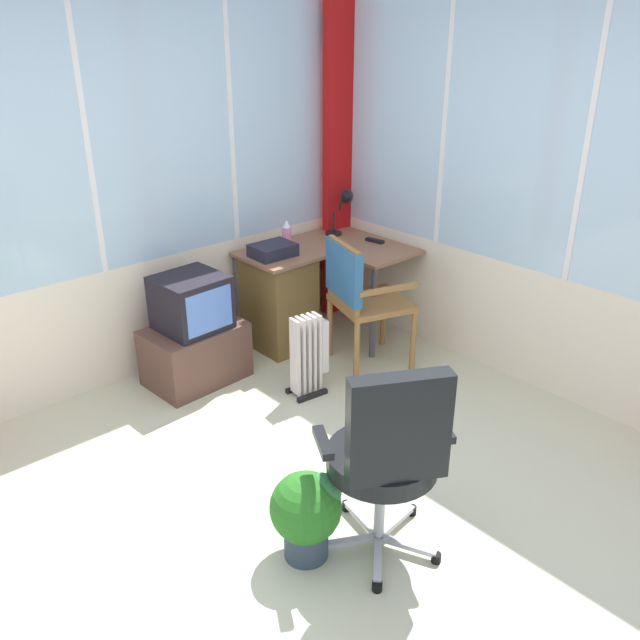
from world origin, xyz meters
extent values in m
cube|color=beige|center=(0.00, 0.00, -0.03)|extent=(5.10, 5.07, 0.06)
cube|color=#F1E3C6|center=(0.00, 2.06, 0.40)|extent=(4.10, 0.06, 0.80)
cube|color=silver|center=(0.00, 2.06, 1.62)|extent=(4.02, 0.06, 1.63)
cube|color=white|center=(0.00, 2.06, 1.62)|extent=(0.04, 0.07, 1.63)
cube|color=white|center=(1.03, 2.06, 1.62)|extent=(0.04, 0.07, 1.63)
cube|color=#F1E3C6|center=(2.08, 0.00, 0.40)|extent=(0.06, 4.07, 0.80)
cube|color=silver|center=(2.08, 0.00, 1.62)|extent=(0.06, 3.99, 1.63)
cube|color=white|center=(2.08, 0.00, 1.62)|extent=(0.07, 0.04, 1.63)
cube|color=white|center=(2.08, 1.02, 1.62)|extent=(0.07, 0.04, 1.63)
cube|color=#B51213|center=(1.95, 1.93, 1.26)|extent=(0.29, 0.08, 2.51)
cube|color=#8C6045|center=(1.48, 1.75, 0.71)|extent=(1.10, 0.53, 0.02)
cube|color=#8C6045|center=(1.77, 1.29, 0.71)|extent=(0.53, 0.40, 0.02)
cube|color=brown|center=(1.16, 1.75, 0.34)|extent=(0.40, 0.49, 0.69)
cylinder|color=#4C4C51|center=(1.54, 1.13, 0.35)|extent=(0.04, 0.04, 0.70)
cylinder|color=#4C4C51|center=(0.97, 1.97, 0.35)|extent=(0.04, 0.04, 0.70)
cylinder|color=black|center=(1.79, 1.82, 0.73)|extent=(0.13, 0.13, 0.02)
cylinder|color=black|center=(1.79, 1.82, 0.82)|extent=(0.02, 0.02, 0.16)
cylinder|color=black|center=(1.84, 1.79, 0.98)|extent=(0.04, 0.08, 0.16)
cone|color=black|center=(1.89, 1.75, 1.02)|extent=(0.14, 0.14, 0.12)
cube|color=black|center=(1.90, 1.47, 0.73)|extent=(0.07, 0.16, 0.02)
cylinder|color=pink|center=(1.30, 1.80, 0.80)|extent=(0.06, 0.06, 0.16)
cone|color=white|center=(1.30, 1.80, 0.91)|extent=(0.06, 0.06, 0.06)
cube|color=#21212F|center=(1.12, 1.73, 0.77)|extent=(0.31, 0.24, 0.09)
cylinder|color=olive|center=(1.61, 0.80, 0.22)|extent=(0.04, 0.04, 0.44)
cylinder|color=olive|center=(1.75, 1.22, 0.22)|extent=(0.04, 0.04, 0.44)
cylinder|color=olive|center=(1.19, 0.94, 0.22)|extent=(0.04, 0.04, 0.44)
cylinder|color=olive|center=(1.33, 1.36, 0.22)|extent=(0.04, 0.04, 0.44)
cube|color=olive|center=(1.47, 1.08, 0.46)|extent=(0.61, 0.61, 0.04)
cube|color=olive|center=(1.26, 1.15, 0.70)|extent=(0.17, 0.42, 0.44)
cube|color=#306598|center=(1.26, 1.15, 0.73)|extent=(0.20, 0.45, 0.37)
cube|color=olive|center=(1.40, 0.87, 0.64)|extent=(0.42, 0.17, 0.03)
cube|color=olive|center=(1.54, 1.29, 0.64)|extent=(0.42, 0.17, 0.03)
cube|color=#B7B7BF|center=(0.07, -0.16, 0.04)|extent=(0.26, 0.17, 0.02)
cylinder|color=black|center=(-0.05, -0.09, 0.02)|extent=(0.05, 0.05, 0.05)
cube|color=#B7B7BF|center=(0.09, -0.32, 0.04)|extent=(0.23, 0.22, 0.02)
cylinder|color=black|center=(-0.02, -0.42, 0.02)|extent=(0.05, 0.05, 0.05)
cube|color=#B7B7BF|center=(0.25, -0.35, 0.04)|extent=(0.15, 0.27, 0.02)
cylinder|color=black|center=(0.31, -0.48, 0.02)|extent=(0.05, 0.05, 0.05)
cube|color=#B7B7BF|center=(0.33, -0.21, 0.04)|extent=(0.28, 0.07, 0.02)
cylinder|color=black|center=(0.47, -0.19, 0.02)|extent=(0.05, 0.05, 0.05)
cube|color=#B7B7BF|center=(0.22, -0.09, 0.04)|extent=(0.09, 0.28, 0.02)
cylinder|color=black|center=(0.24, 0.05, 0.02)|extent=(0.05, 0.05, 0.05)
cylinder|color=#B7B7BF|center=(0.19, -0.23, 0.26)|extent=(0.05, 0.05, 0.39)
cylinder|color=black|center=(0.19, -0.23, 0.49)|extent=(0.50, 0.50, 0.09)
cube|color=black|center=(0.10, -0.39, 0.78)|extent=(0.41, 0.29, 0.48)
cube|color=black|center=(0.42, -0.36, 0.62)|extent=(0.15, 0.22, 0.04)
cube|color=black|center=(-0.05, -0.09, 0.62)|extent=(0.15, 0.22, 0.04)
cube|color=brown|center=(0.40, 1.69, 0.20)|extent=(0.66, 0.48, 0.40)
cube|color=black|center=(0.40, 1.69, 0.58)|extent=(0.44, 0.42, 0.36)
cube|color=#5C85DE|center=(0.41, 1.49, 0.58)|extent=(0.34, 0.03, 0.28)
cube|color=#262628|center=(0.55, 1.70, 0.43)|extent=(0.27, 0.23, 0.07)
cube|color=silver|center=(0.76, 1.06, 0.29)|extent=(0.03, 0.10, 0.53)
cube|color=silver|center=(0.80, 1.06, 0.29)|extent=(0.03, 0.10, 0.53)
cube|color=silver|center=(0.84, 1.05, 0.29)|extent=(0.03, 0.10, 0.53)
cube|color=silver|center=(0.88, 1.05, 0.29)|extent=(0.03, 0.10, 0.53)
cube|color=silver|center=(0.92, 1.04, 0.29)|extent=(0.03, 0.10, 0.53)
cube|color=black|center=(0.83, 0.98, 0.01)|extent=(0.23, 0.06, 0.03)
cube|color=black|center=(0.85, 1.12, 0.01)|extent=(0.23, 0.06, 0.03)
cube|color=silver|center=(0.96, 1.04, 0.32)|extent=(0.06, 0.10, 0.37)
cylinder|color=#334252|center=(-0.11, -0.05, 0.08)|extent=(0.21, 0.21, 0.15)
sphere|color=#297022|center=(-0.11, -0.05, 0.27)|extent=(0.33, 0.33, 0.33)
sphere|color=#337E41|center=(-0.04, -0.08, 0.34)|extent=(0.18, 0.18, 0.18)
camera|label=1|loc=(-1.63, -1.84, 2.28)|focal=37.21mm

